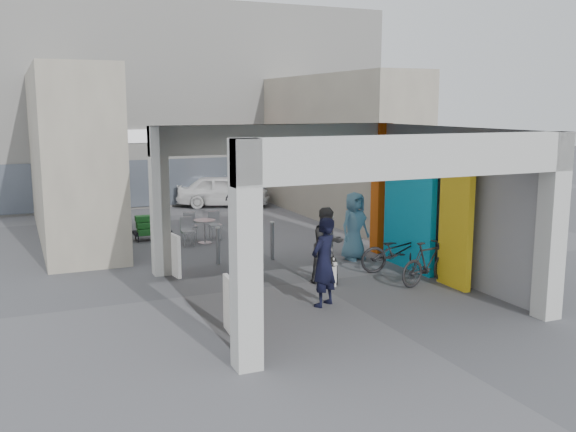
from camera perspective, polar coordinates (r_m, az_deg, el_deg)
name	(u,v)px	position (r m, az deg, el deg)	size (l,w,h in m)	color
ground	(312,282)	(14.69, 2.15, -5.85)	(90.00, 90.00, 0.00)	#58585D
arcade_canopy	(352,184)	(13.76, 5.71, 2.82)	(6.40, 6.45, 6.40)	#B7B7B2
far_building	(168,104)	(27.44, -10.62, 9.72)	(18.00, 4.08, 8.00)	white
plaza_bldg_left	(70,155)	(20.38, -18.83, 5.18)	(2.00, 9.00, 5.00)	#AEA590
plaza_bldg_right	(336,147)	(22.91, 4.32, 6.13)	(2.00, 9.00, 5.00)	#AEA590
bollard_left	(218,246)	(16.25, -6.25, -2.65)	(0.09, 0.09, 0.94)	gray
bollard_center	(272,241)	(16.65, -1.42, -2.22)	(0.09, 0.09, 0.99)	gray
bollard_right	(332,235)	(17.43, 3.89, -1.70)	(0.09, 0.09, 0.98)	gray
advert_board_near	(229,304)	(11.45, -5.24, -7.81)	(0.13, 0.55, 1.00)	silver
advert_board_far	(175,255)	(15.23, -10.00, -3.46)	(0.17, 0.56, 1.00)	silver
cafe_set	(199,232)	(19.03, -7.93, -1.41)	(1.35, 1.09, 0.82)	#AFAFB4
produce_stand	(152,230)	(19.54, -11.99, -1.25)	(1.09, 0.59, 0.72)	black
crate_stack	(237,217)	(21.42, -4.54, -0.11)	(0.54, 0.48, 0.56)	#18551D
border_collie	(330,273)	(14.33, 3.77, -5.10)	(0.26, 0.51, 0.71)	black
man_with_dog	(324,262)	(12.77, 3.19, -4.11)	(0.65, 0.43, 1.80)	black
man_back_turned	(328,245)	(14.52, 3.54, -2.57)	(0.83, 0.65, 1.71)	#434346
man_elderly	(354,226)	(16.67, 5.92, -0.89)	(0.86, 0.56, 1.77)	#5B91B1
man_crates	(241,198)	(21.53, -4.22, 1.59)	(1.04, 0.44, 1.78)	black
bicycle_front	(398,251)	(15.69, 9.73, -3.10)	(0.66, 1.89, 0.99)	black
bicycle_rear	(428,263)	(14.70, 12.36, -4.07)	(0.47, 1.65, 0.99)	black
white_van	(223,191)	(25.52, -5.76, 2.25)	(1.47, 3.65, 1.24)	white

